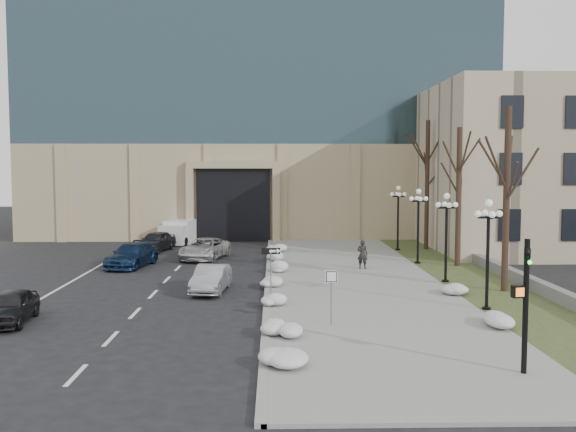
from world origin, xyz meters
name	(u,v)px	position (x,y,z in m)	size (l,w,h in m)	color
ground	(295,354)	(0.00, 0.00, 0.00)	(160.00, 160.00, 0.00)	black
sidewalk	(351,278)	(3.50, 14.00, 0.06)	(9.00, 40.00, 0.12)	gray
curb	(268,278)	(-1.00, 14.00, 0.07)	(0.30, 40.00, 0.14)	gray
grass_strip	(469,278)	(10.00, 14.00, 0.05)	(4.00, 40.00, 0.10)	#374422
stone_wall	(493,267)	(12.00, 16.00, 0.35)	(0.50, 30.00, 0.70)	slate
office_tower	(260,41)	(-2.01, 43.58, 18.49)	(40.00, 24.70, 36.00)	tan
classical_building	(571,168)	(22.00, 27.98, 6.00)	(22.00, 18.12, 12.00)	#C4B093
car_a	(10,307)	(-11.00, 4.41, 0.65)	(1.54, 3.83, 1.31)	black
car_b	(211,279)	(-3.76, 10.52, 0.66)	(1.41, 4.03, 1.33)	#9A9BA1
car_c	(132,255)	(-9.39, 18.64, 0.72)	(2.01, 4.94, 1.43)	navy
car_d	(205,249)	(-5.29, 21.82, 0.70)	(2.32, 5.02, 1.40)	silver
car_e	(156,241)	(-9.27, 25.94, 0.73)	(1.73, 4.29, 1.46)	#2B2B30
pedestrian	(362,254)	(4.54, 16.87, 0.98)	(0.63, 0.41, 1.71)	black
box_truck	(182,231)	(-8.13, 31.43, 0.90)	(3.03, 6.12, 1.86)	silver
one_way_sign	(274,257)	(-0.68, 8.52, 2.00)	(0.91, 0.26, 2.42)	slate
keep_sign	(331,286)	(1.49, 3.45, 1.62)	(0.47, 0.07, 2.20)	slate
traffic_signal	(524,309)	(6.54, -2.45, 2.01)	(0.69, 0.92, 4.05)	black
snow_clump_a	(285,362)	(-0.36, -1.78, 0.30)	(1.10, 1.60, 0.36)	silver
snow_clump_b	(282,329)	(-0.40, 2.16, 0.30)	(1.10, 1.60, 0.36)	silver
snow_clump_c	(276,301)	(-0.62, 6.99, 0.30)	(1.10, 1.60, 0.36)	silver
snow_clump_d	(270,284)	(-0.88, 11.10, 0.30)	(1.10, 1.60, 0.36)	silver
snow_clump_e	(275,268)	(-0.64, 16.07, 0.30)	(1.10, 1.60, 0.36)	silver
snow_clump_f	(278,258)	(-0.40, 20.12, 0.30)	(1.10, 1.60, 0.36)	silver
snow_clump_g	(275,249)	(-0.64, 24.51, 0.30)	(1.10, 1.60, 0.36)	silver
snow_clump_h	(498,320)	(7.84, 3.29, 0.30)	(1.10, 1.60, 0.36)	silver
snow_clump_i	(453,291)	(7.68, 8.89, 0.30)	(1.10, 1.60, 0.36)	silver
lamppost_a	(488,239)	(8.30, 6.00, 3.07)	(1.18, 1.18, 4.76)	black
lamppost_b	(446,225)	(8.30, 12.50, 3.07)	(1.18, 1.18, 4.76)	black
lamppost_c	(418,216)	(8.30, 19.00, 3.07)	(1.18, 1.18, 4.76)	black
lamppost_d	(398,209)	(8.30, 25.50, 3.07)	(1.18, 1.18, 4.76)	black
tree_near	(507,173)	(10.50, 10.00, 5.83)	(3.20, 3.20, 9.00)	black
tree_mid	(459,177)	(10.50, 18.00, 5.50)	(3.20, 3.20, 8.50)	black
tree_far	(427,166)	(10.50, 26.00, 6.15)	(3.20, 3.20, 9.50)	black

